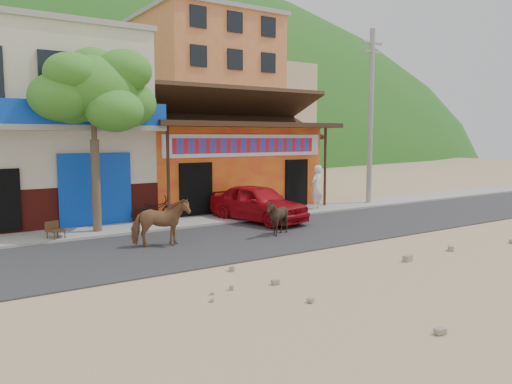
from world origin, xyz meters
TOP-DOWN VIEW (x-y plane):
  - ground at (0.00, 0.00)m, footprint 120.00×120.00m
  - road at (0.00, 2.50)m, footprint 60.00×5.00m
  - sidewalk at (0.00, 6.00)m, footprint 60.00×2.00m
  - dance_club at (2.00, 10.00)m, footprint 8.00×6.00m
  - cafe_building at (-5.50, 10.00)m, footprint 7.00×6.00m
  - apartment_front at (9.00, 24.00)m, footprint 9.00×9.00m
  - apartment_rear at (18.00, 30.00)m, footprint 8.00×8.00m
  - tree at (-4.60, 5.80)m, footprint 3.00×3.00m
  - utility_pole at (8.20, 6.00)m, footprint 0.24×0.24m
  - cow_tan at (-3.64, 2.80)m, footprint 1.75×1.05m
  - cow_dark at (0.15, 2.27)m, footprint 1.26×1.18m
  - red_car at (1.08, 4.80)m, footprint 2.45×4.38m
  - scooter at (-2.30, 6.59)m, footprint 1.79×0.82m
  - pedestrian at (4.71, 5.71)m, footprint 0.81×0.69m
  - cafe_chair_left at (-6.00, 5.30)m, footprint 0.60×0.60m

SIDE VIEW (x-z plane):
  - ground at x=0.00m, z-range 0.00..0.00m
  - road at x=0.00m, z-range 0.00..0.04m
  - sidewalk at x=0.00m, z-range 0.00..0.12m
  - scooter at x=-2.30m, z-range 0.12..1.03m
  - cafe_chair_left at x=-6.00m, z-range 0.12..1.09m
  - cow_dark at x=0.15m, z-range 0.04..1.22m
  - cow_tan at x=-3.64m, z-range 0.04..1.42m
  - red_car at x=1.08m, z-range 0.04..1.45m
  - pedestrian at x=4.71m, z-range 0.12..2.00m
  - dance_club at x=2.00m, z-range 0.00..3.60m
  - tree at x=-4.60m, z-range 0.12..6.12m
  - cafe_building at x=-5.50m, z-range 0.00..7.00m
  - utility_pole at x=8.20m, z-range 0.12..8.12m
  - apartment_rear at x=18.00m, z-range 0.00..10.00m
  - apartment_front at x=9.00m, z-range 0.00..12.00m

